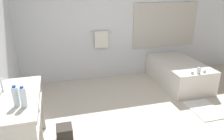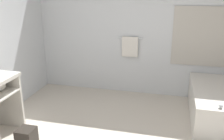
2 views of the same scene
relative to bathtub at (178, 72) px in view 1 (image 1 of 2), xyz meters
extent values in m
plane|color=beige|center=(-1.35, -1.38, -0.29)|extent=(16.00, 16.00, 0.00)
cube|color=silver|center=(-1.35, 0.85, 1.06)|extent=(7.40, 0.06, 2.70)
cube|color=#B7B2A8|center=(0.00, 0.80, 0.94)|extent=(1.70, 0.02, 1.10)
cylinder|color=silver|center=(-1.65, 0.78, 0.86)|extent=(0.50, 0.02, 0.02)
cube|color=silver|center=(-1.65, 0.77, 0.69)|extent=(0.32, 0.04, 0.40)
cube|color=silver|center=(-3.25, -1.57, 0.60)|extent=(0.58, 1.20, 0.05)
cube|color=silver|center=(-3.25, -1.57, 0.37)|extent=(0.55, 1.14, 0.02)
cylinder|color=white|center=(-3.25, -1.39, 0.55)|extent=(0.33, 0.33, 0.15)
cube|color=silver|center=(-3.25, -1.57, 0.14)|extent=(0.53, 0.04, 0.87)
cube|color=silver|center=(-3.25, -0.99, 0.14)|extent=(0.53, 0.04, 0.87)
cylinder|color=silver|center=(-3.21, -1.87, 0.44)|extent=(0.13, 0.33, 0.13)
cylinder|color=silver|center=(-3.21, -1.27, 0.44)|extent=(0.13, 0.33, 0.13)
cylinder|color=silver|center=(-3.41, -1.39, 0.64)|extent=(0.04, 0.04, 0.02)
cylinder|color=silver|center=(-3.41, -1.39, 0.73)|extent=(0.02, 0.02, 0.16)
cube|color=silver|center=(-3.37, -1.39, 0.80)|extent=(0.07, 0.01, 0.01)
cube|color=silver|center=(0.00, 0.00, -0.03)|extent=(0.92, 1.61, 0.53)
ellipsoid|color=white|center=(0.00, 0.00, 0.09)|extent=(0.66, 1.16, 0.30)
cube|color=silver|center=(0.00, -0.70, 0.30)|extent=(0.04, 0.07, 0.12)
sphere|color=silver|center=(-0.14, -0.70, 0.27)|extent=(0.06, 0.06, 0.06)
sphere|color=silver|center=(0.14, -0.70, 0.27)|extent=(0.06, 0.06, 0.06)
cylinder|color=white|center=(-3.11, -1.85, 0.74)|extent=(0.07, 0.07, 0.23)
cylinder|color=#1E4CA8|center=(-3.11, -1.85, 0.87)|extent=(0.04, 0.04, 0.02)
cylinder|color=white|center=(-3.19, -1.82, 0.74)|extent=(0.07, 0.07, 0.23)
cylinder|color=#1E4CA8|center=(-3.19, -1.82, 0.87)|extent=(0.04, 0.04, 0.02)
cube|color=#2D2823|center=(-2.70, -1.40, -0.17)|extent=(0.23, 0.23, 0.25)
cube|color=white|center=(-0.12, -1.20, -0.28)|extent=(0.52, 0.69, 0.02)
camera|label=1|loc=(-2.72, -4.15, 1.90)|focal=35.00mm
camera|label=2|loc=(-0.84, -4.02, 1.78)|focal=40.00mm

